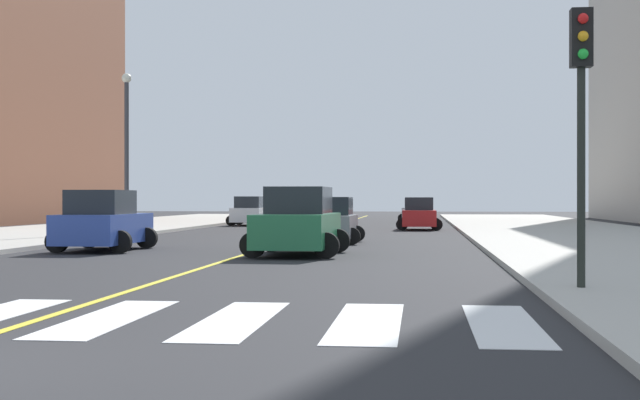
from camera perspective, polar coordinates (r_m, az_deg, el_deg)
crosswalk_paint at (r=13.02m, az=-17.26°, el=-7.24°), size 13.50×4.00×0.01m
lane_divider_paint at (r=48.13m, az=0.27°, el=-1.91°), size 0.16×80.00×0.01m
car_silver_nearest at (r=63.73m, az=6.22°, el=-0.71°), size 2.53×3.94×1.73m
car_green_second at (r=26.06m, az=-1.44°, el=-1.51°), size 2.90×4.58×2.02m
car_white_third at (r=55.54m, az=-4.57°, el=-0.77°), size 2.59×4.11×1.83m
car_red_fourth at (r=47.86m, az=6.43°, el=-0.95°), size 2.47×3.94×1.75m
car_gray_fifth at (r=33.15m, az=0.71°, el=-1.41°), size 2.45×3.90×1.74m
car_blue_sixth at (r=29.09m, az=-13.88°, el=-1.42°), size 2.74×4.37×1.95m
traffic_light_near_corner at (r=15.78m, az=16.58°, el=6.76°), size 0.36×0.41×4.77m
street_lamp at (r=40.67m, az=-12.42°, el=3.93°), size 0.44×0.44×7.19m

